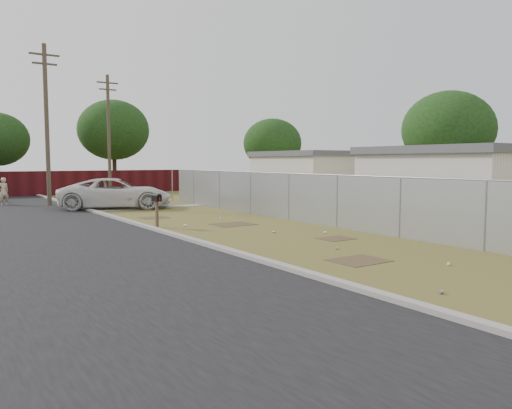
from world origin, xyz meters
TOP-DOWN VIEW (x-y plane):
  - ground at (0.00, 0.00)m, footprint 120.00×120.00m
  - street at (-6.76, 8.05)m, footprint 15.10×60.00m
  - chainlink_fence at (3.12, 1.03)m, footprint 0.10×27.06m
  - utility_poles at (-3.67, 20.67)m, footprint 12.60×8.24m
  - houses at (9.70, 3.13)m, footprint 9.30×17.24m
  - horizon_trees at (0.84, 23.56)m, footprint 33.32×31.94m
  - mailbox at (-2.60, 3.79)m, footprint 0.20×0.56m
  - pickup_truck at (-1.40, 12.22)m, footprint 6.43×4.70m
  - pedestrian at (-6.13, 17.65)m, footprint 0.66×0.52m
  - scattered_litter at (-0.03, -1.53)m, footprint 3.60×13.00m

SIDE VIEW (x-z plane):
  - ground at x=0.00m, z-range 0.00..0.00m
  - street at x=-6.76m, z-range -0.04..0.08m
  - scattered_litter at x=-0.03m, z-range 0.01..0.08m
  - pedestrian at x=-6.13m, z-range 0.00..1.59m
  - chainlink_fence at x=3.12m, z-range -0.21..1.81m
  - pickup_truck at x=-1.40m, z-range 0.00..1.63m
  - mailbox at x=-2.60m, z-range 0.38..1.69m
  - houses at x=9.70m, z-range 0.01..3.11m
  - horizon_trees at x=0.84m, z-range 0.74..8.52m
  - utility_poles at x=-3.67m, z-range 0.19..9.19m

